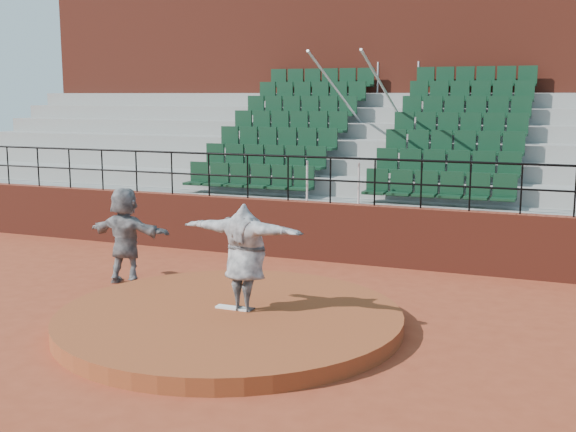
# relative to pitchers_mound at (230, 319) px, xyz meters

# --- Properties ---
(ground) EXTENTS (90.00, 90.00, 0.00)m
(ground) POSITION_rel_pitchers_mound_xyz_m (0.00, 0.00, -0.12)
(ground) COLOR brown
(ground) RESTS_ON ground
(pitchers_mound) EXTENTS (5.50, 5.50, 0.25)m
(pitchers_mound) POSITION_rel_pitchers_mound_xyz_m (0.00, 0.00, 0.00)
(pitchers_mound) COLOR brown
(pitchers_mound) RESTS_ON ground
(pitching_rubber) EXTENTS (0.60, 0.15, 0.03)m
(pitching_rubber) POSITION_rel_pitchers_mound_xyz_m (0.00, 0.15, 0.14)
(pitching_rubber) COLOR white
(pitching_rubber) RESTS_ON pitchers_mound
(boundary_wall) EXTENTS (24.00, 0.30, 1.30)m
(boundary_wall) POSITION_rel_pitchers_mound_xyz_m (0.00, 5.00, 0.53)
(boundary_wall) COLOR maroon
(boundary_wall) RESTS_ON ground
(wall_railing) EXTENTS (24.04, 0.05, 1.03)m
(wall_railing) POSITION_rel_pitchers_mound_xyz_m (0.00, 5.00, 1.90)
(wall_railing) COLOR black
(wall_railing) RESTS_ON boundary_wall
(seating_deck) EXTENTS (24.00, 5.97, 4.63)m
(seating_deck) POSITION_rel_pitchers_mound_xyz_m (0.00, 8.65, 1.32)
(seating_deck) COLOR gray
(seating_deck) RESTS_ON ground
(press_box_facade) EXTENTS (24.00, 3.00, 7.10)m
(press_box_facade) POSITION_rel_pitchers_mound_xyz_m (0.00, 12.60, 3.43)
(press_box_facade) COLOR maroon
(press_box_facade) RESTS_ON ground
(pitcher) EXTENTS (2.16, 0.74, 1.72)m
(pitcher) POSITION_rel_pitchers_mound_xyz_m (0.19, 0.18, 0.99)
(pitcher) COLOR black
(pitcher) RESTS_ON pitchers_mound
(fielder) EXTENTS (1.77, 0.59, 1.90)m
(fielder) POSITION_rel_pitchers_mound_xyz_m (-3.09, 1.69, 0.83)
(fielder) COLOR black
(fielder) RESTS_ON ground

